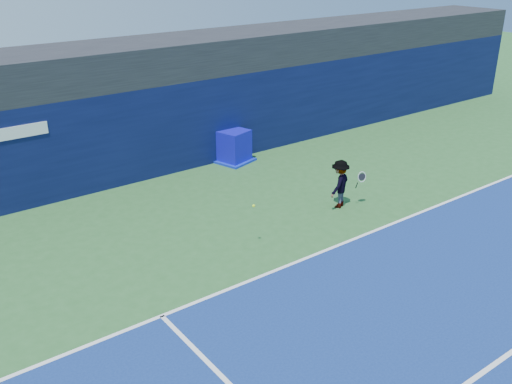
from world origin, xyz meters
The scene contains 7 objects.
ground centered at (0.00, 0.00, 0.00)m, with size 80.00×80.00×0.00m, color #2B5F2A.
baseline centered at (0.00, 3.00, 0.01)m, with size 24.00×0.10×0.01m, color white.
stadium_band centered at (0.00, 11.50, 3.60)m, with size 36.00×3.00×1.20m, color black.
back_wall_assembly centered at (0.00, 10.50, 1.50)m, with size 36.00×1.03×3.00m.
equipment_cart centered at (1.48, 9.76, 0.52)m, with size 1.48×1.48×1.14m.
tennis_player centered at (1.79, 4.73, 0.72)m, with size 1.26×0.86×1.44m.
tennis_ball centered at (-1.65, 4.30, 1.13)m, with size 0.07×0.07×0.07m.
Camera 1 is at (-9.31, -6.08, 7.09)m, focal length 40.00 mm.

